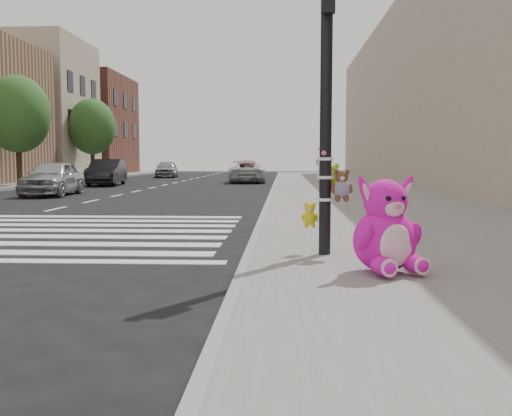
# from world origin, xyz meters

# --- Properties ---
(ground) EXTENTS (120.00, 120.00, 0.00)m
(ground) POSITION_xyz_m (0.00, 0.00, 0.00)
(ground) COLOR black
(ground) RESTS_ON ground
(sidewalk_near) EXTENTS (7.00, 80.00, 0.14)m
(sidewalk_near) POSITION_xyz_m (5.00, 10.00, 0.07)
(sidewalk_near) COLOR slate
(sidewalk_near) RESTS_ON ground
(curb_edge) EXTENTS (0.12, 80.00, 0.15)m
(curb_edge) POSITION_xyz_m (1.55, 10.00, 0.07)
(curb_edge) COLOR gray
(curb_edge) RESTS_ON ground
(bld_far_d) EXTENTS (6.00, 8.00, 10.00)m
(bld_far_d) POSITION_xyz_m (-15.50, 35.00, 5.00)
(bld_far_d) COLOR tan
(bld_far_d) RESTS_ON ground
(bld_far_e) EXTENTS (6.00, 10.00, 9.00)m
(bld_far_e) POSITION_xyz_m (-15.50, 46.00, 4.50)
(bld_far_e) COLOR brown
(bld_far_e) RESTS_ON ground
(bld_near) EXTENTS (5.00, 60.00, 10.00)m
(bld_near) POSITION_xyz_m (10.50, 20.00, 5.00)
(bld_near) COLOR tan
(bld_near) RESTS_ON ground
(signal_pole) EXTENTS (0.69, 0.50, 4.00)m
(signal_pole) POSITION_xyz_m (2.63, 1.82, 1.76)
(signal_pole) COLOR black
(signal_pole) RESTS_ON sidewalk_near
(tree_far_b) EXTENTS (3.20, 3.20, 5.44)m
(tree_far_b) POSITION_xyz_m (-11.20, 22.00, 3.65)
(tree_far_b) COLOR #382619
(tree_far_b) RESTS_ON sidewalk_far
(tree_far_c) EXTENTS (3.20, 3.20, 5.44)m
(tree_far_c) POSITION_xyz_m (-11.20, 33.00, 3.65)
(tree_far_c) COLOR #382619
(tree_far_c) RESTS_ON sidewalk_far
(pink_bunny) EXTENTS (0.94, 1.01, 1.14)m
(pink_bunny) POSITION_xyz_m (3.21, 0.57, 0.61)
(pink_bunny) COLOR #EB13B5
(pink_bunny) RESTS_ON sidewalk_near
(red_teddy) EXTENTS (0.14, 0.10, 0.21)m
(red_teddy) POSITION_xyz_m (3.40, 2.17, 0.24)
(red_teddy) COLOR red
(red_teddy) RESTS_ON sidewalk_near
(car_silver_far) EXTENTS (1.91, 4.18, 1.39)m
(car_silver_far) POSITION_xyz_m (-7.06, 16.06, 0.70)
(car_silver_far) COLOR #ACACB0
(car_silver_far) RESTS_ON ground
(car_dark_far) EXTENTS (1.99, 4.48, 1.43)m
(car_dark_far) POSITION_xyz_m (-7.56, 24.49, 0.72)
(car_dark_far) COLOR black
(car_dark_far) RESTS_ON ground
(car_white_near) EXTENTS (2.41, 4.73, 1.28)m
(car_white_near) POSITION_xyz_m (-0.20, 28.62, 0.64)
(car_white_near) COLOR silver
(car_white_near) RESTS_ON ground
(car_maroon_near) EXTENTS (2.42, 4.65, 1.29)m
(car_maroon_near) POSITION_xyz_m (-0.87, 40.72, 0.64)
(car_maroon_near) COLOR #53171B
(car_maroon_near) RESTS_ON ground
(car_silver_deep) EXTENTS (1.99, 4.02, 1.32)m
(car_silver_deep) POSITION_xyz_m (-7.06, 37.98, 0.66)
(car_silver_deep) COLOR #A0A1A5
(car_silver_deep) RESTS_ON ground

